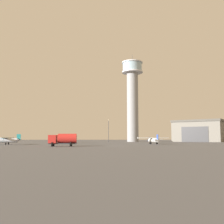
{
  "coord_description": "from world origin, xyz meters",
  "views": [
    {
      "loc": [
        -3.34,
        -63.34,
        1.94
      ],
      "look_at": [
        0.94,
        20.14,
        10.26
      ],
      "focal_mm": 41.66,
      "sensor_mm": 36.0,
      "label": 1
    }
  ],
  "objects_px": {
    "truck_fuel_tanker_red": "(63,139)",
    "truck_box_yellow": "(66,138)",
    "airplane_white": "(153,140)",
    "control_tower": "(133,94)",
    "airplane_silver": "(7,140)",
    "light_post_west": "(109,129)"
  },
  "relations": [
    {
      "from": "truck_fuel_tanker_red",
      "to": "truck_box_yellow",
      "type": "bearing_deg",
      "value": -83.65
    },
    {
      "from": "truck_box_yellow",
      "to": "airplane_white",
      "type": "bearing_deg",
      "value": -53.94
    },
    {
      "from": "control_tower",
      "to": "airplane_silver",
      "type": "height_order",
      "value": "control_tower"
    },
    {
      "from": "control_tower",
      "to": "truck_box_yellow",
      "type": "xyz_separation_m",
      "value": [
        -29.35,
        -25.95,
        -21.82
      ]
    },
    {
      "from": "truck_box_yellow",
      "to": "light_post_west",
      "type": "relative_size",
      "value": 0.69
    },
    {
      "from": "airplane_silver",
      "to": "light_post_west",
      "type": "relative_size",
      "value": 1.03
    },
    {
      "from": "control_tower",
      "to": "airplane_white",
      "type": "height_order",
      "value": "control_tower"
    },
    {
      "from": "airplane_silver",
      "to": "light_post_west",
      "type": "xyz_separation_m",
      "value": [
        30.41,
        36.06,
        4.35
      ]
    },
    {
      "from": "airplane_white",
      "to": "truck_fuel_tanker_red",
      "type": "distance_m",
      "value": 31.28
    },
    {
      "from": "control_tower",
      "to": "truck_box_yellow",
      "type": "distance_m",
      "value": 44.85
    },
    {
      "from": "truck_fuel_tanker_red",
      "to": "light_post_west",
      "type": "bearing_deg",
      "value": -103.47
    },
    {
      "from": "light_post_west",
      "to": "airplane_white",
      "type": "bearing_deg",
      "value": -69.13
    },
    {
      "from": "control_tower",
      "to": "truck_box_yellow",
      "type": "bearing_deg",
      "value": -138.51
    },
    {
      "from": "control_tower",
      "to": "airplane_white",
      "type": "xyz_separation_m",
      "value": [
        0.08,
        -47.42,
        -22.2
      ]
    },
    {
      "from": "control_tower",
      "to": "airplane_silver",
      "type": "xyz_separation_m",
      "value": [
        -42.86,
        -50.62,
        -22.17
      ]
    },
    {
      "from": "airplane_white",
      "to": "airplane_silver",
      "type": "relative_size",
      "value": 0.99
    },
    {
      "from": "airplane_white",
      "to": "truck_box_yellow",
      "type": "distance_m",
      "value": 36.43
    },
    {
      "from": "control_tower",
      "to": "truck_fuel_tanker_red",
      "type": "distance_m",
      "value": 74.18
    },
    {
      "from": "control_tower",
      "to": "light_post_west",
      "type": "distance_m",
      "value": 26.16
    },
    {
      "from": "airplane_silver",
      "to": "light_post_west",
      "type": "bearing_deg",
      "value": -129.87
    },
    {
      "from": "control_tower",
      "to": "truck_fuel_tanker_red",
      "type": "relative_size",
      "value": 6.94
    },
    {
      "from": "truck_fuel_tanker_red",
      "to": "truck_box_yellow",
      "type": "xyz_separation_m",
      "value": [
        -4.55,
        40.43,
        0.11
      ]
    }
  ]
}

